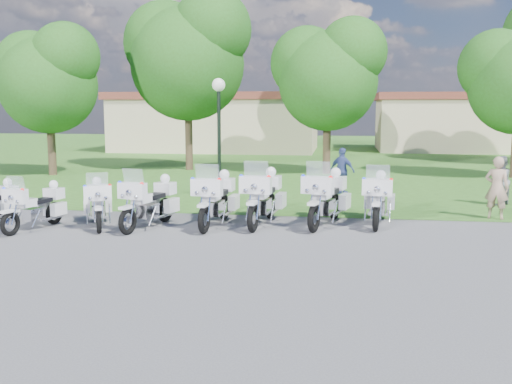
# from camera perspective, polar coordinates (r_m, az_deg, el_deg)

# --- Properties ---
(ground) EXTENTS (100.00, 100.00, 0.00)m
(ground) POSITION_cam_1_polar(r_m,az_deg,el_deg) (13.45, -4.15, -4.67)
(ground) COLOR #4F4F54
(ground) RESTS_ON ground
(grass_lawn) EXTENTS (100.00, 48.00, 0.01)m
(grass_lawn) POSITION_cam_1_polar(r_m,az_deg,el_deg) (40.00, 4.38, 4.02)
(grass_lawn) COLOR #345D1D
(grass_lawn) RESTS_ON ground
(motorcycle_1) EXTENTS (1.00, 2.09, 1.42)m
(motorcycle_1) POSITION_cam_1_polar(r_m,az_deg,el_deg) (15.42, -21.12, -1.28)
(motorcycle_1) COLOR black
(motorcycle_1) RESTS_ON ground
(motorcycle_2) EXTENTS (1.29, 2.04, 1.47)m
(motorcycle_2) POSITION_cam_1_polar(r_m,az_deg,el_deg) (15.28, -15.54, -1.03)
(motorcycle_2) COLOR black
(motorcycle_2) RESTS_ON ground
(motorcycle_3) EXTENTS (1.14, 2.32, 1.59)m
(motorcycle_3) POSITION_cam_1_polar(r_m,az_deg,el_deg) (14.84, -10.54, -0.95)
(motorcycle_3) COLOR black
(motorcycle_3) RESTS_ON ground
(motorcycle_4) EXTENTS (0.92, 2.51, 1.69)m
(motorcycle_4) POSITION_cam_1_polar(r_m,az_deg,el_deg) (14.84, -4.00, -0.66)
(motorcycle_4) COLOR black
(motorcycle_4) RESTS_ON ground
(motorcycle_5) EXTENTS (1.02, 2.60, 1.75)m
(motorcycle_5) POSITION_cam_1_polar(r_m,az_deg,el_deg) (14.98, 0.77, -0.46)
(motorcycle_5) COLOR black
(motorcycle_5) RESTS_ON ground
(motorcycle_6) EXTENTS (1.27, 2.54, 1.74)m
(motorcycle_6) POSITION_cam_1_polar(r_m,az_deg,el_deg) (15.00, 7.09, -0.52)
(motorcycle_6) COLOR black
(motorcycle_6) RESTS_ON ground
(motorcycle_7) EXTENTS (0.97, 2.45, 1.64)m
(motorcycle_7) POSITION_cam_1_polar(r_m,az_deg,el_deg) (15.35, 12.16, -0.59)
(motorcycle_7) COLOR black
(motorcycle_7) RESTS_ON ground
(lamp_post) EXTENTS (0.44, 0.44, 4.02)m
(lamp_post) POSITION_cam_1_polar(r_m,az_deg,el_deg) (19.31, -3.74, 8.41)
(lamp_post) COLOR black
(lamp_post) RESTS_ON ground
(tree_0) EXTENTS (5.07, 4.33, 6.77)m
(tree_0) POSITION_cam_1_polar(r_m,az_deg,el_deg) (27.60, -20.13, 10.88)
(tree_0) COLOR #38281C
(tree_0) RESTS_ON ground
(tree_1) EXTENTS (6.45, 5.51, 8.60)m
(tree_1) POSITION_cam_1_polar(r_m,az_deg,el_deg) (28.57, -6.95, 13.67)
(tree_1) COLOR #38281C
(tree_1) RESTS_ON ground
(tree_2) EXTENTS (5.31, 4.53, 7.08)m
(tree_2) POSITION_cam_1_polar(r_m,az_deg,el_deg) (26.77, 7.13, 11.85)
(tree_2) COLOR #38281C
(tree_2) RESTS_ON ground
(building_west) EXTENTS (14.56, 8.32, 4.10)m
(building_west) POSITION_cam_1_polar(r_m,az_deg,el_deg) (41.75, -3.78, 7.04)
(building_west) COLOR #C7B58F
(building_west) RESTS_ON ground
(building_east) EXTENTS (11.44, 7.28, 4.10)m
(building_east) POSITION_cam_1_polar(r_m,az_deg,el_deg) (43.55, 19.41, 6.64)
(building_east) COLOR #C7B58F
(building_east) RESTS_ON ground
(bystander_a) EXTENTS (0.74, 0.61, 1.73)m
(bystander_a) POSITION_cam_1_polar(r_m,az_deg,el_deg) (16.96, 22.94, 0.37)
(bystander_a) COLOR tan
(bystander_a) RESTS_ON ground
(bystander_b) EXTENTS (0.92, 0.95, 1.55)m
(bystander_b) POSITION_cam_1_polar(r_m,az_deg,el_deg) (19.43, 23.24, 1.03)
(bystander_b) COLOR slate
(bystander_b) RESTS_ON ground
(bystander_c) EXTENTS (1.04, 0.82, 1.65)m
(bystander_c) POSITION_cam_1_polar(r_m,az_deg,el_deg) (20.37, 8.61, 2.07)
(bystander_c) COLOR #384787
(bystander_c) RESTS_ON ground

